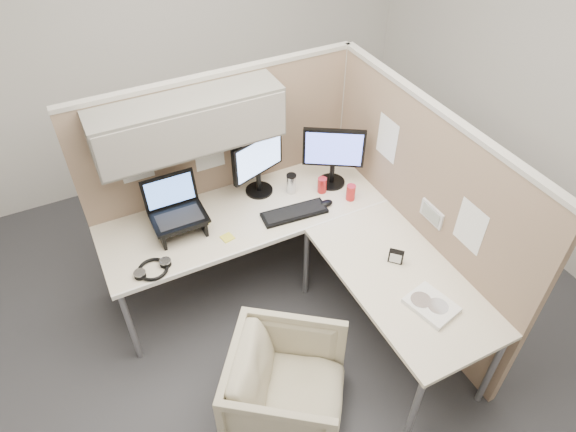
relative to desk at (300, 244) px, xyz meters
name	(u,v)px	position (x,y,z in m)	size (l,w,h in m)	color
ground	(291,327)	(-0.12, -0.13, -0.69)	(4.50, 4.50, 0.00)	#323236
partition_back	(209,152)	(-0.34, 0.70, 0.41)	(2.00, 0.36, 1.63)	#90755E
partition_right	(415,212)	(0.78, -0.19, 0.13)	(0.07, 2.03, 1.63)	#90755E
desk	(300,244)	(0.00, 0.00, 0.00)	(2.00, 1.98, 0.73)	beige
office_chair	(287,384)	(-0.45, -0.70, -0.35)	(0.66, 0.62, 0.68)	beige
monitor_left	(258,161)	(-0.03, 0.58, 0.32)	(0.43, 0.20, 0.47)	black
monitor_right	(333,153)	(0.49, 0.43, 0.32)	(0.39, 0.26, 0.47)	black
laptop_station	(177,214)	(-0.68, 0.45, 0.19)	(0.36, 0.31, 0.37)	black
keyboard	(294,213)	(0.08, 0.24, 0.05)	(0.46, 0.15, 0.02)	black
mouse	(326,203)	(0.33, 0.22, 0.06)	(0.10, 0.06, 0.04)	black
travel_mug	(291,183)	(0.18, 0.47, 0.12)	(0.07, 0.07, 0.15)	silver
soda_can_green	(351,192)	(0.52, 0.21, 0.10)	(0.07, 0.07, 0.12)	#B21E1E
soda_can_silver	(322,185)	(0.38, 0.37, 0.10)	(0.07, 0.07, 0.12)	#B21E1E
sticky_note_c	(204,223)	(-0.51, 0.44, 0.05)	(0.08, 0.08, 0.01)	yellow
sticky_note_a	(227,238)	(-0.42, 0.23, 0.05)	(0.08, 0.08, 0.01)	yellow
headphones	(153,269)	(-0.94, 0.16, 0.06)	(0.24, 0.22, 0.03)	black
paper_stack	(431,305)	(0.42, -0.84, 0.06)	(0.27, 0.31, 0.03)	white
desk_clock	(396,257)	(0.45, -0.45, 0.09)	(0.09, 0.09, 0.09)	black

